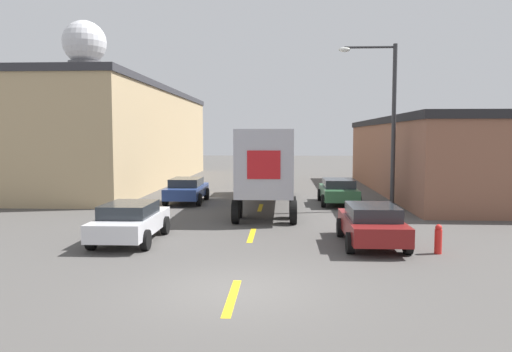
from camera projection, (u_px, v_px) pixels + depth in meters
name	position (u px, v px, depth m)	size (l,w,h in m)	color
ground_plane	(234.00, 290.00, 11.54)	(160.00, 160.00, 0.00)	#4C4947
road_centerline	(252.00, 235.00, 17.90)	(0.20, 16.42, 0.01)	gold
warehouse_left	(90.00, 136.00, 37.87)	(13.13, 27.43, 7.07)	tan
warehouse_right	(478.00, 155.00, 31.36)	(12.78, 21.86, 4.68)	brown
semi_truck	(268.00, 161.00, 25.39)	(2.65, 12.60, 3.83)	silver
parked_car_left_far	(187.00, 189.00, 26.63)	(1.95, 4.16, 1.32)	navy
parked_car_left_near	(130.00, 221.00, 16.79)	(1.95, 4.16, 1.32)	silver
parked_car_right_near	(372.00, 223.00, 16.27)	(1.95, 4.16, 1.32)	maroon
parked_car_right_mid	(338.00, 191.00, 26.05)	(1.95, 4.16, 1.32)	#2D5B38
water_tower	(84.00, 45.00, 56.83)	(4.94, 4.94, 16.67)	#47474C
street_lamp	(387.00, 114.00, 23.62)	(2.75, 0.32, 7.87)	#2D2D30
fire_hydrant	(438.00, 239.00, 15.06)	(0.22, 0.22, 0.90)	red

